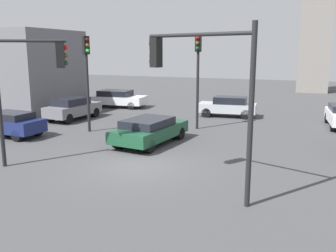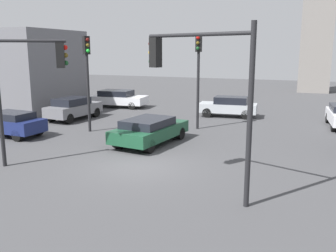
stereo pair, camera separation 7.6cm
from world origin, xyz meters
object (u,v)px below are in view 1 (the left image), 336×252
car_1 (228,106)px  car_3 (149,130)px  car_6 (73,108)px  traffic_light_2 (30,75)px  car_4 (117,98)px  traffic_light_1 (200,75)px  car_0 (9,123)px  traffic_light_0 (87,66)px  traffic_light_3 (198,64)px

car_1 → car_3: car_1 is taller
car_1 → car_6: size_ratio=0.98×
traffic_light_2 → car_4: 16.04m
traffic_light_1 → car_6: traffic_light_1 is taller
car_4 → car_6: car_6 is taller
car_0 → car_6: car_6 is taller
car_3 → car_6: car_6 is taller
car_1 → car_6: bearing=22.4°
car_3 → car_4: (-7.67, 10.14, 0.02)m
car_1 → car_0: bearing=41.7°
traffic_light_0 → car_4: bearing=141.0°
traffic_light_1 → car_0: bearing=0.8°
car_0 → car_1: 14.27m
traffic_light_1 → car_3: traffic_light_1 is taller
traffic_light_1 → car_6: (-11.85, 9.28, -3.06)m
traffic_light_3 → car_1: traffic_light_3 is taller
car_4 → car_1: bearing=-11.8°
traffic_light_2 → car_1: bearing=37.3°
traffic_light_2 → car_6: 10.52m
traffic_light_0 → car_1: traffic_light_0 is taller
car_0 → car_6: bearing=-89.4°
traffic_light_3 → car_1: (0.77, 4.76, -3.08)m
traffic_light_0 → traffic_light_3: (5.54, 3.08, 0.09)m
traffic_light_0 → traffic_light_3: size_ratio=0.98×
car_0 → car_1: car_1 is taller
traffic_light_1 → car_3: size_ratio=1.15×
car_4 → car_6: size_ratio=1.12×
car_3 → car_6: bearing=68.6°
traffic_light_0 → car_6: (-3.18, 2.76, -2.96)m
traffic_light_0 → car_0: traffic_light_0 is taller
traffic_light_1 → car_1: 14.87m
car_0 → car_4: 11.52m
traffic_light_2 → car_3: size_ratio=1.10×
traffic_light_0 → car_1: (6.30, 7.84, -2.99)m
traffic_light_1 → car_3: (-4.23, 5.23, -3.14)m
traffic_light_1 → car_1: size_ratio=1.31×
traffic_light_0 → car_0: size_ratio=1.36×
car_1 → traffic_light_3: bearing=75.1°
traffic_light_0 → traffic_light_2: size_ratio=1.04×
traffic_light_1 → car_0: size_ratio=1.36×
car_0 → car_1: size_ratio=0.96×
traffic_light_0 → traffic_light_3: traffic_light_3 is taller
car_1 → car_4: (-9.53, 1.01, -0.02)m
car_0 → traffic_light_2: bearing=146.7°
car_3 → traffic_light_1: bearing=-134.5°
traffic_light_0 → traffic_light_3: 6.34m
traffic_light_3 → car_0: bearing=-59.6°
car_0 → car_1: bearing=-130.2°
car_4 → traffic_light_1: bearing=-58.0°
traffic_light_1 → traffic_light_3: bearing=-53.4°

